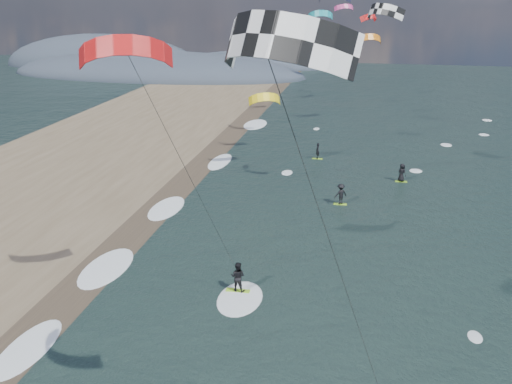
# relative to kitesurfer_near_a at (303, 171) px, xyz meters

# --- Properties ---
(wet_sand_strip) EXTENTS (3.00, 240.00, 0.00)m
(wet_sand_strip) POSITION_rel_kitesurfer_near_a_xyz_m (-14.90, 11.24, -12.48)
(wet_sand_strip) COLOR #382D23
(wet_sand_strip) RESTS_ON ground
(coastal_hills) EXTENTS (80.00, 41.00, 15.00)m
(coastal_hills) POSITION_rel_kitesurfer_near_a_xyz_m (-47.74, 109.10, -12.48)
(coastal_hills) COLOR #3D4756
(coastal_hills) RESTS_ON ground
(kitesurfer_near_a) EXTENTS (7.60, 8.92, 16.97)m
(kitesurfer_near_a) POSITION_rel_kitesurfer_near_a_xyz_m (0.00, 0.00, 0.00)
(kitesurfer_near_a) COLOR #95D525
(kitesurfer_near_a) RESTS_ON ground
(kitesurfer_near_b) EXTENTS (7.30, 8.83, 15.73)m
(kitesurfer_near_b) POSITION_rel_kitesurfer_near_a_xyz_m (-7.74, 10.58, -1.95)
(kitesurfer_near_b) COLOR #95D525
(kitesurfer_near_b) RESTS_ON ground
(far_kitesurfers) EXTENTS (9.58, 14.31, 1.83)m
(far_kitesurfers) POSITION_rel_kitesurfer_near_a_xyz_m (0.95, 35.36, -11.58)
(far_kitesurfers) COLOR #95D525
(far_kitesurfers) RESTS_ON ground
(bg_kite_field) EXTENTS (12.91, 65.89, 10.55)m
(bg_kite_field) POSITION_rel_kitesurfer_near_a_xyz_m (-2.32, 60.06, 0.55)
(bg_kite_field) COLOR teal
(bg_kite_field) RESTS_ON ground
(shoreline_surf) EXTENTS (2.40, 79.40, 0.11)m
(shoreline_surf) POSITION_rel_kitesurfer_near_a_xyz_m (-13.70, 15.99, -12.48)
(shoreline_surf) COLOR white
(shoreline_surf) RESTS_ON ground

